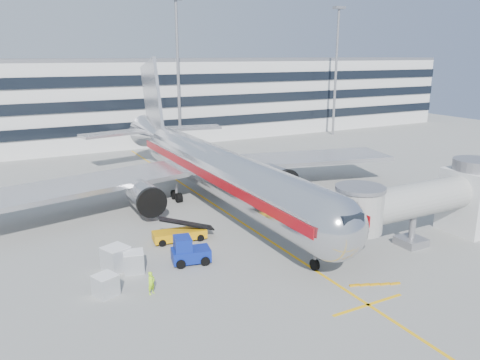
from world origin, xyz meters
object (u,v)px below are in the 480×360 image
baggage_tug (188,252)px  ramp_worker (151,283)px  belt_loader (179,234)px  cargo_container_left (134,262)px  cargo_container_front (105,285)px  cargo_container_right (116,258)px  main_jet (210,166)px

baggage_tug → ramp_worker: size_ratio=1.98×
belt_loader → cargo_container_left: (-5.34, -4.18, 0.13)m
belt_loader → cargo_container_left: size_ratio=2.80×
belt_loader → cargo_container_front: size_ratio=2.77×
belt_loader → cargo_container_right: bearing=-154.1°
ramp_worker → cargo_container_right: bearing=74.7°
cargo_container_right → ramp_worker: bearing=-76.5°
cargo_container_left → main_jet: bearing=46.7°
main_jet → belt_loader: size_ratio=9.95×
baggage_tug → cargo_container_left: 4.35m
baggage_tug → cargo_container_left: (-4.30, 0.61, -0.18)m
main_jet → cargo_container_left: (-12.54, -13.31, -3.42)m
main_jet → cargo_container_right: 18.66m
cargo_container_front → cargo_container_right: bearing=66.6°
cargo_container_front → ramp_worker: bearing=-25.1°
baggage_tug → ramp_worker: (-4.19, -3.50, -0.15)m
cargo_container_front → ramp_worker: 3.18m
baggage_tug → cargo_container_left: size_ratio=1.83×
baggage_tug → ramp_worker: 5.46m
main_jet → ramp_worker: (-12.43, -17.41, -3.39)m
ramp_worker → cargo_container_front: bearing=126.1°
cargo_container_right → cargo_container_front: 4.14m
belt_loader → main_jet: bearing=51.8°
baggage_tug → ramp_worker: baggage_tug is taller
belt_loader → cargo_container_front: 10.67m
main_jet → cargo_container_right: main_jet is taller
baggage_tug → ramp_worker: bearing=-140.2°
baggage_tug → cargo_container_left: baggage_tug is taller
main_jet → cargo_container_left: 18.60m
baggage_tug → cargo_container_left: bearing=172.0°
cargo_container_right → baggage_tug: bearing=-16.9°
cargo_container_left → ramp_worker: size_ratio=1.08×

